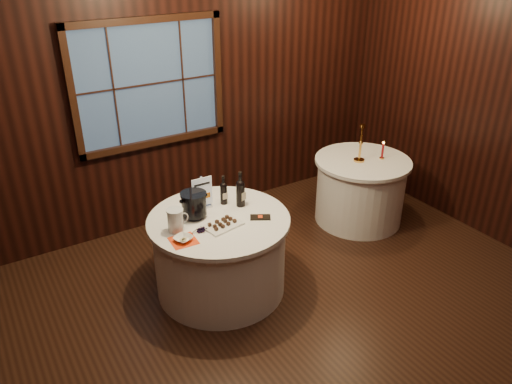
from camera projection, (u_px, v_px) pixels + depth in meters
ground at (280, 353)px, 4.04m from camera, size 6.00×6.00×0.00m
back_wall at (149, 93)px, 5.21m from camera, size 6.00×0.10×3.00m
main_table at (220, 254)px, 4.62m from camera, size 1.28×1.28×0.77m
side_table at (360, 190)px, 5.78m from camera, size 1.08×1.08×0.77m
sign_stand at (202, 197)px, 4.56m from camera, size 0.20×0.10×0.32m
port_bottle_left at (224, 192)px, 4.63m from camera, size 0.07×0.07×0.28m
port_bottle_right at (240, 191)px, 4.58m from camera, size 0.08×0.09×0.34m
ice_bucket at (194, 204)px, 4.40m from camera, size 0.24×0.24×0.24m
chocolate_plate at (223, 224)px, 4.31m from camera, size 0.36×0.27×0.05m
chocolate_box at (260, 217)px, 4.44m from camera, size 0.20×0.17×0.02m
grape_bunch at (202, 229)px, 4.23m from camera, size 0.15×0.07×0.04m
glass_pitcher at (176, 220)px, 4.20m from camera, size 0.19×0.14×0.21m
orange_napkin at (183, 241)px, 4.11m from camera, size 0.22×0.22×0.00m
cracker_bowl at (183, 239)px, 4.10m from camera, size 0.19×0.19×0.04m
brass_candlestick at (360, 148)px, 5.50m from camera, size 0.12×0.12×0.43m
red_candle at (382, 152)px, 5.59m from camera, size 0.06×0.06×0.21m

